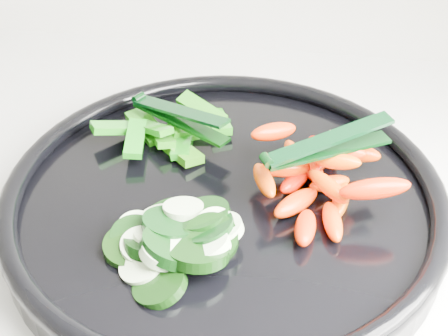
# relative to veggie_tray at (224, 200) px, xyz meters

# --- Properties ---
(veggie_tray) EXTENTS (0.43, 0.43, 0.04)m
(veggie_tray) POSITION_rel_veggie_tray_xyz_m (0.00, 0.00, 0.00)
(veggie_tray) COLOR black
(veggie_tray) RESTS_ON counter
(cucumber_pile) EXTENTS (0.12, 0.13, 0.04)m
(cucumber_pile) POSITION_rel_veggie_tray_xyz_m (-0.03, -0.07, 0.01)
(cucumber_pile) COLOR black
(cucumber_pile) RESTS_ON veggie_tray
(carrot_pile) EXTENTS (0.14, 0.16, 0.05)m
(carrot_pile) POSITION_rel_veggie_tray_xyz_m (0.08, 0.02, 0.02)
(carrot_pile) COLOR #F96100
(carrot_pile) RESTS_ON veggie_tray
(pepper_pile) EXTENTS (0.13, 0.11, 0.03)m
(pepper_pile) POSITION_rel_veggie_tray_xyz_m (-0.06, 0.08, 0.01)
(pepper_pile) COLOR #106209
(pepper_pile) RESTS_ON veggie_tray
(tong_carrot) EXTENTS (0.11, 0.07, 0.02)m
(tong_carrot) POSITION_rel_veggie_tray_xyz_m (0.08, 0.02, 0.05)
(tong_carrot) COLOR black
(tong_carrot) RESTS_ON carrot_pile
(tong_pepper) EXTENTS (0.11, 0.07, 0.02)m
(tong_pepper) POSITION_rel_veggie_tray_xyz_m (-0.06, 0.08, 0.03)
(tong_pepper) COLOR black
(tong_pepper) RESTS_ON pepper_pile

